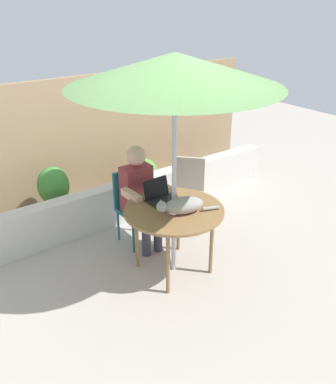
{
  "coord_description": "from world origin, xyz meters",
  "views": [
    {
      "loc": [
        -2.25,
        -2.96,
        2.71
      ],
      "look_at": [
        0.0,
        0.1,
        0.89
      ],
      "focal_mm": 38.91,
      "sensor_mm": 36.0,
      "label": 1
    }
  ],
  "objects_px": {
    "patio_umbrella": "(175,70)",
    "person_seated": "(140,192)",
    "chair_empty": "(188,187)",
    "patio_table": "(174,214)",
    "cat": "(181,206)",
    "chair_occupied": "(133,201)",
    "potted_plant_by_chair": "(144,180)",
    "laptop": "(159,194)",
    "potted_plant_near_fence": "(54,193)"
  },
  "relations": [
    {
      "from": "patio_umbrella",
      "to": "person_seated",
      "type": "bearing_deg",
      "value": 90.0
    },
    {
      "from": "patio_umbrella",
      "to": "chair_empty",
      "type": "xyz_separation_m",
      "value": [
        0.75,
        0.71,
        -1.6
      ]
    },
    {
      "from": "patio_table",
      "to": "cat",
      "type": "bearing_deg",
      "value": -89.2
    },
    {
      "from": "patio_umbrella",
      "to": "chair_occupied",
      "type": "xyz_separation_m",
      "value": [
        0.0,
        0.79,
        -1.6
      ]
    },
    {
      "from": "patio_umbrella",
      "to": "cat",
      "type": "distance_m",
      "value": 1.29
    },
    {
      "from": "potted_plant_by_chair",
      "to": "patio_umbrella",
      "type": "bearing_deg",
      "value": -112.42
    },
    {
      "from": "patio_table",
      "to": "laptop",
      "type": "distance_m",
      "value": 0.29
    },
    {
      "from": "patio_table",
      "to": "potted_plant_by_chair",
      "type": "distance_m",
      "value": 1.7
    },
    {
      "from": "chair_occupied",
      "to": "person_seated",
      "type": "distance_m",
      "value": 0.23
    },
    {
      "from": "patio_table",
      "to": "cat",
      "type": "distance_m",
      "value": 0.19
    },
    {
      "from": "chair_occupied",
      "to": "laptop",
      "type": "xyz_separation_m",
      "value": [
        0.0,
        -0.52,
        0.29
      ]
    },
    {
      "from": "patio_table",
      "to": "potted_plant_by_chair",
      "type": "bearing_deg",
      "value": 67.58
    },
    {
      "from": "patio_umbrella",
      "to": "potted_plant_by_chair",
      "type": "xyz_separation_m",
      "value": [
        0.64,
        1.54,
        -1.76
      ]
    },
    {
      "from": "potted_plant_near_fence",
      "to": "chair_empty",
      "type": "bearing_deg",
      "value": -35.67
    },
    {
      "from": "chair_empty",
      "to": "laptop",
      "type": "xyz_separation_m",
      "value": [
        -0.75,
        -0.44,
        0.29
      ]
    },
    {
      "from": "patio_table",
      "to": "chair_occupied",
      "type": "distance_m",
      "value": 0.81
    },
    {
      "from": "laptop",
      "to": "potted_plant_by_chair",
      "type": "distance_m",
      "value": 1.5
    },
    {
      "from": "person_seated",
      "to": "potted_plant_by_chair",
      "type": "distance_m",
      "value": 1.16
    },
    {
      "from": "patio_umbrella",
      "to": "potted_plant_near_fence",
      "type": "height_order",
      "value": "patio_umbrella"
    },
    {
      "from": "chair_empty",
      "to": "person_seated",
      "type": "bearing_deg",
      "value": -174.35
    },
    {
      "from": "chair_empty",
      "to": "cat",
      "type": "height_order",
      "value": "cat"
    },
    {
      "from": "cat",
      "to": "patio_table",
      "type": "bearing_deg",
      "value": 90.8
    },
    {
      "from": "patio_umbrella",
      "to": "laptop",
      "type": "height_order",
      "value": "patio_umbrella"
    },
    {
      "from": "patio_umbrella",
      "to": "chair_occupied",
      "type": "relative_size",
      "value": 2.58
    },
    {
      "from": "laptop",
      "to": "potted_plant_by_chair",
      "type": "height_order",
      "value": "laptop"
    },
    {
      "from": "patio_table",
      "to": "laptop",
      "type": "xyz_separation_m",
      "value": [
        0.0,
        0.27,
        0.12
      ]
    },
    {
      "from": "chair_empty",
      "to": "person_seated",
      "type": "relative_size",
      "value": 0.72
    },
    {
      "from": "patio_table",
      "to": "chair_empty",
      "type": "bearing_deg",
      "value": 43.21
    },
    {
      "from": "laptop",
      "to": "cat",
      "type": "height_order",
      "value": "laptop"
    },
    {
      "from": "cat",
      "to": "patio_umbrella",
      "type": "bearing_deg",
      "value": 90.8
    },
    {
      "from": "potted_plant_near_fence",
      "to": "laptop",
      "type": "bearing_deg",
      "value": -66.63
    },
    {
      "from": "chair_occupied",
      "to": "potted_plant_by_chair",
      "type": "height_order",
      "value": "chair_occupied"
    },
    {
      "from": "chair_empty",
      "to": "person_seated",
      "type": "height_order",
      "value": "person_seated"
    },
    {
      "from": "cat",
      "to": "potted_plant_near_fence",
      "type": "distance_m",
      "value": 1.95
    },
    {
      "from": "person_seated",
      "to": "potted_plant_by_chair",
      "type": "xyz_separation_m",
      "value": [
        0.64,
        0.91,
        -0.33
      ]
    },
    {
      "from": "potted_plant_near_fence",
      "to": "potted_plant_by_chair",
      "type": "xyz_separation_m",
      "value": [
        1.25,
        -0.15,
        -0.09
      ]
    },
    {
      "from": "potted_plant_by_chair",
      "to": "chair_occupied",
      "type": "bearing_deg",
      "value": -130.21
    },
    {
      "from": "patio_umbrella",
      "to": "person_seated",
      "type": "xyz_separation_m",
      "value": [
        0.0,
        0.63,
        -1.43
      ]
    },
    {
      "from": "cat",
      "to": "chair_occupied",
      "type": "bearing_deg",
      "value": 90.11
    },
    {
      "from": "patio_table",
      "to": "chair_occupied",
      "type": "height_order",
      "value": "chair_occupied"
    },
    {
      "from": "patio_umbrella",
      "to": "potted_plant_by_chair",
      "type": "bearing_deg",
      "value": 67.58
    },
    {
      "from": "chair_occupied",
      "to": "potted_plant_by_chair",
      "type": "bearing_deg",
      "value": 49.79
    },
    {
      "from": "patio_table",
      "to": "chair_occupied",
      "type": "xyz_separation_m",
      "value": [
        0.0,
        0.79,
        -0.17
      ]
    },
    {
      "from": "laptop",
      "to": "potted_plant_near_fence",
      "type": "xyz_separation_m",
      "value": [
        -0.61,
        1.42,
        -0.37
      ]
    },
    {
      "from": "patio_table",
      "to": "patio_umbrella",
      "type": "distance_m",
      "value": 1.43
    },
    {
      "from": "laptop",
      "to": "cat",
      "type": "bearing_deg",
      "value": -90.1
    },
    {
      "from": "laptop",
      "to": "cat",
      "type": "distance_m",
      "value": 0.39
    },
    {
      "from": "cat",
      "to": "chair_empty",
      "type": "bearing_deg",
      "value": 47.77
    },
    {
      "from": "cat",
      "to": "potted_plant_by_chair",
      "type": "xyz_separation_m",
      "value": [
        0.63,
        1.66,
        -0.48
      ]
    },
    {
      "from": "patio_table",
      "to": "cat",
      "type": "xyz_separation_m",
      "value": [
        0.0,
        -0.12,
        0.14
      ]
    }
  ]
}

